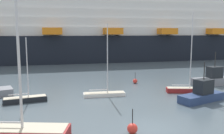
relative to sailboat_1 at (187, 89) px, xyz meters
The scene contains 10 objects.
ground_plane 12.14m from the sailboat_1, 129.94° to the right, with size 600.00×600.00×0.00m, color #4C5B66.
sailboat_1 is the anchor object (origin of this frame).
sailboat_2 9.53m from the sailboat_1, behind, with size 4.52×1.32×7.76m.
sailboat_3 17.58m from the sailboat_1, behind, with size 4.23×1.74×6.37m.
sailboat_4 19.42m from the sailboat_1, 152.38° to the right, with size 7.38×3.63×11.61m.
fishing_boat_0 3.70m from the sailboat_1, 95.46° to the right, with size 5.32×3.22×3.98m.
fishing_boat_1 6.19m from the sailboat_1, 29.22° to the left, with size 5.67×2.21×4.35m.
channel_buoy_0 7.50m from the sailboat_1, 124.16° to the left, with size 0.62×0.62×1.51m.
channel_buoy_1 13.74m from the sailboat_1, 133.61° to the right, with size 0.72×0.72×1.75m.
cruise_ship 38.04m from the sailboat_1, 104.28° to the left, with size 111.16×19.28×21.62m.
Camera 1 is at (-6.43, -16.10, 6.84)m, focal length 39.85 mm.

